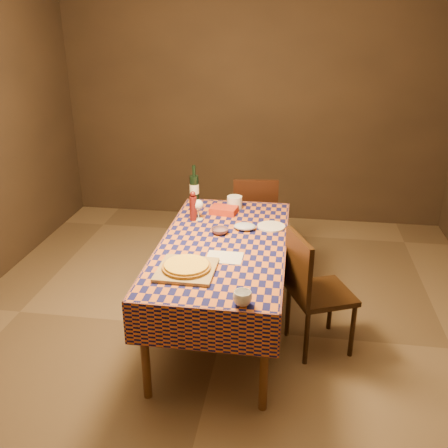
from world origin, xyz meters
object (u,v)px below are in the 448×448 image
object	(u,v)px
bowl	(220,231)
pizza	(186,266)
dining_table	(223,252)
chair_right	(311,287)
cutting_board	(187,270)
chair_far	(255,216)
wine_bottle	(194,188)
white_plate	(271,226)

from	to	relation	value
bowl	pizza	bearing A→B (deg)	-100.70
dining_table	pizza	world-z (taller)	pizza
dining_table	chair_right	size ratio (longest dim) A/B	1.98
dining_table	cutting_board	distance (m)	0.52
dining_table	cutting_board	xyz separation A→B (m)	(-0.17, -0.48, 0.09)
cutting_board	chair_far	distance (m)	1.72
chair_far	chair_right	distance (m)	1.42
wine_bottle	white_plate	world-z (taller)	wine_bottle
cutting_board	chair_far	world-z (taller)	chair_far
white_plate	chair_far	size ratio (longest dim) A/B	0.24
chair_right	pizza	bearing A→B (deg)	-157.09
dining_table	white_plate	xyz separation A→B (m)	(0.34, 0.35, 0.08)
cutting_board	pizza	xyz separation A→B (m)	(0.00, 0.00, 0.03)
wine_bottle	chair_far	distance (m)	0.72
cutting_board	wine_bottle	world-z (taller)	wine_bottle
cutting_board	pizza	size ratio (longest dim) A/B	0.88
wine_bottle	chair_right	xyz separation A→B (m)	(1.06, -0.99, -0.37)
chair_far	chair_right	xyz separation A→B (m)	(0.53, -1.31, 0.00)
wine_bottle	dining_table	bearing A→B (deg)	-65.48
bowl	chair_far	world-z (taller)	chair_far
pizza	white_plate	xyz separation A→B (m)	(0.51, 0.83, -0.03)
wine_bottle	white_plate	distance (m)	0.90
dining_table	bowl	distance (m)	0.20
wine_bottle	chair_right	bearing A→B (deg)	-43.00
dining_table	chair_far	xyz separation A→B (m)	(0.14, 1.18, -0.17)
chair_right	cutting_board	bearing A→B (deg)	-157.09
wine_bottle	chair_far	bearing A→B (deg)	31.70
wine_bottle	chair_right	world-z (taller)	wine_bottle
bowl	chair_far	distance (m)	1.07
white_plate	pizza	bearing A→B (deg)	-121.57
wine_bottle	bowl	bearing A→B (deg)	-63.73
dining_table	white_plate	world-z (taller)	white_plate
dining_table	wine_bottle	size ratio (longest dim) A/B	5.45
bowl	chair_far	xyz separation A→B (m)	(0.19, 1.02, -0.27)
chair_far	chair_right	size ratio (longest dim) A/B	1.00
dining_table	cutting_board	world-z (taller)	cutting_board
chair_far	chair_right	world-z (taller)	same
pizza	wine_bottle	distance (m)	1.36
dining_table	white_plate	bearing A→B (deg)	45.64
wine_bottle	chair_right	size ratio (longest dim) A/B	0.36
dining_table	cutting_board	size ratio (longest dim) A/B	4.88
cutting_board	chair_right	world-z (taller)	chair_right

